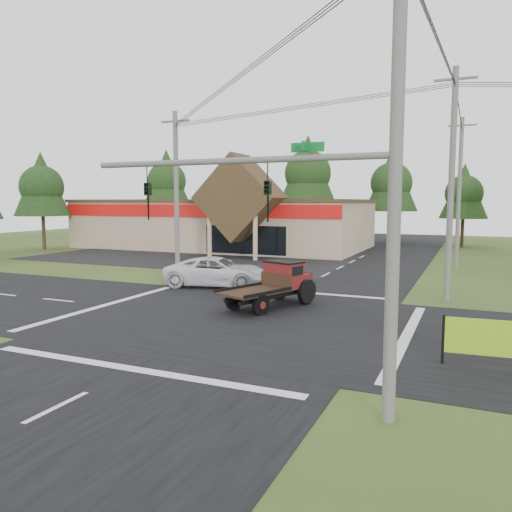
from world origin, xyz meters
The scene contains 18 objects.
ground centered at (0.00, 0.00, 0.00)m, with size 120.00×120.00×0.00m, color #2C4017.
road_ns centered at (0.00, 0.00, 0.01)m, with size 12.00×120.00×0.02m, color black.
road_ew centered at (0.00, 0.00, 0.01)m, with size 120.00×12.00×0.02m, color black.
parking_apron centered at (-14.00, 19.00, 0.01)m, with size 28.00×14.00×0.02m, color black.
cvs_building centered at (-15.70, 29.57, 2.78)m, with size 30.40×18.20×9.19m.
traffic_signal_mast centered at (5.82, -7.50, 4.43)m, with size 8.12×0.24×7.00m.
utility_pole_nr centered at (7.50, -7.50, 5.64)m, with size 2.00×0.30×11.00m.
utility_pole_nw centered at (-8.00, 8.00, 5.39)m, with size 2.00×0.30×10.50m.
utility_pole_ne centered at (8.00, 8.00, 5.89)m, with size 2.00×0.30×11.50m.
utility_pole_n centered at (8.00, 22.00, 5.74)m, with size 2.00×0.30×11.20m.
tree_row_a centered at (-30.00, 40.00, 8.05)m, with size 6.72×6.72×12.12m.
tree_row_b centered at (-20.00, 42.00, 6.70)m, with size 5.60×5.60×10.10m.
tree_row_c centered at (-10.00, 41.00, 8.72)m, with size 7.28×7.28×13.13m.
tree_row_d centered at (0.00, 42.00, 7.38)m, with size 6.16×6.16×11.11m.
tree_row_e centered at (8.00, 40.00, 6.03)m, with size 5.04×5.04×9.09m.
tree_side_w centered at (-32.00, 20.00, 6.70)m, with size 5.60×5.60×10.10m.
antique_flatbed_truck centered at (0.40, 2.78, 1.08)m, with size 1.98×5.17×2.16m, color #58170C, non-canonical shape.
white_pickup centered at (-4.64, 7.08, 0.86)m, with size 2.86×6.19×1.72m, color white.
Camera 1 is at (9.10, -18.73, 5.00)m, focal length 35.00 mm.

